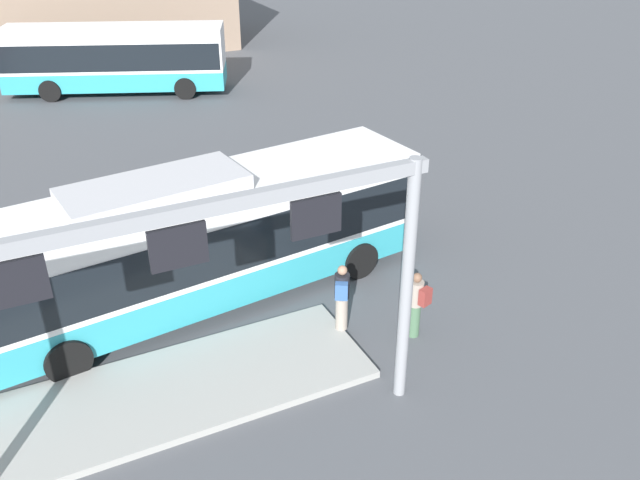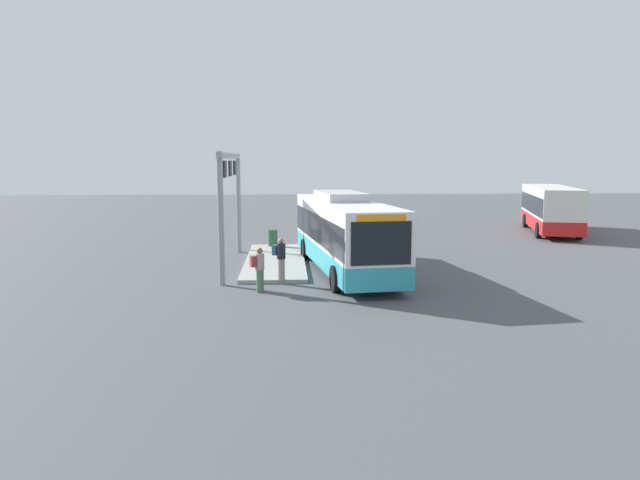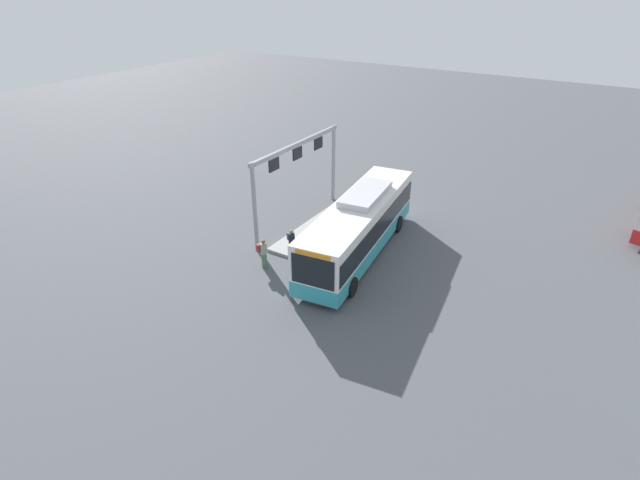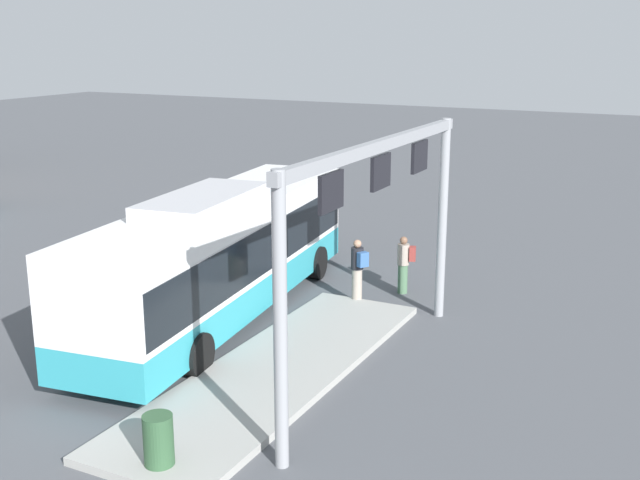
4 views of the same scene
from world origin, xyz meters
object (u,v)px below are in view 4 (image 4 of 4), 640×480
Objects in this scene: person_waiting_near at (404,263)px; trash_bin at (158,440)px; person_boarding at (358,268)px; bus_main at (221,250)px.

person_waiting_near is 10.87m from trash_bin.
trash_bin is at bearing 70.45° from person_waiting_near.
person_boarding reaches higher than person_waiting_near.
person_boarding is at bearing 3.27° from trash_bin.
person_boarding reaches higher than trash_bin.
bus_main is 7.05× the size of person_boarding.
trash_bin is (-9.37, -0.54, -0.44)m from person_boarding.
person_boarding is 9.40m from trash_bin.
bus_main reaches higher than person_boarding.
person_waiting_near is (3.98, -3.54, -0.92)m from bus_main.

